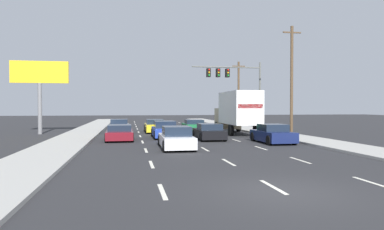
# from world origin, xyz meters

# --- Properties ---
(ground_plane) EXTENTS (140.00, 140.00, 0.00)m
(ground_plane) POSITION_xyz_m (0.00, 25.00, 0.00)
(ground_plane) COLOR #2B2B2D
(sidewalk_right) EXTENTS (3.02, 80.00, 0.14)m
(sidewalk_right) POSITION_xyz_m (8.46, 20.00, 0.07)
(sidewalk_right) COLOR #B2AFA8
(sidewalk_right) RESTS_ON ground_plane
(sidewalk_left) EXTENTS (3.02, 80.00, 0.14)m
(sidewalk_left) POSITION_xyz_m (-8.46, 20.00, 0.07)
(sidewalk_left) COLOR #B2AFA8
(sidewalk_left) RESTS_ON ground_plane
(lane_markings) EXTENTS (6.94, 57.00, 0.01)m
(lane_markings) POSITION_xyz_m (-0.00, 23.16, 0.00)
(lane_markings) COLOR silver
(lane_markings) RESTS_ON ground_plane
(car_silver) EXTENTS (1.89, 4.29, 1.27)m
(car_silver) POSITION_xyz_m (-5.23, 25.40, 0.57)
(car_silver) COLOR #B7BABF
(car_silver) RESTS_ON ground_plane
(car_maroon) EXTENTS (2.02, 4.31, 1.13)m
(car_maroon) POSITION_xyz_m (-5.00, 17.21, 0.53)
(car_maroon) COLOR maroon
(car_maroon) RESTS_ON ground_plane
(car_yellow) EXTENTS (1.90, 4.44, 1.25)m
(car_yellow) POSITION_xyz_m (-1.87, 25.01, 0.58)
(car_yellow) COLOR yellow
(car_yellow) RESTS_ON ground_plane
(car_blue) EXTENTS (1.90, 4.21, 1.33)m
(car_blue) POSITION_xyz_m (-1.55, 18.75, 0.61)
(car_blue) COLOR #1E389E
(car_blue) RESTS_ON ground_plane
(car_white) EXTENTS (1.90, 4.54, 1.32)m
(car_white) POSITION_xyz_m (-1.59, 11.33, 0.59)
(car_white) COLOR white
(car_white) RESTS_ON ground_plane
(car_green) EXTENTS (2.00, 4.10, 1.22)m
(car_green) POSITION_xyz_m (1.88, 24.63, 0.56)
(car_green) COLOR #196B38
(car_green) RESTS_ON ground_plane
(car_black) EXTENTS (2.02, 4.55, 1.20)m
(car_black) POSITION_xyz_m (1.60, 16.74, 0.55)
(car_black) COLOR black
(car_black) RESTS_ON ground_plane
(box_truck) EXTENTS (2.56, 7.86, 3.78)m
(box_truck) POSITION_xyz_m (5.26, 21.47, 2.14)
(box_truck) COLOR white
(box_truck) RESTS_ON ground_plane
(car_navy) EXTENTS (1.97, 4.02, 1.28)m
(car_navy) POSITION_xyz_m (5.30, 13.43, 0.58)
(car_navy) COLOR #141E4C
(car_navy) RESTS_ON ground_plane
(traffic_signal_mast) EXTENTS (7.87, 0.69, 7.45)m
(traffic_signal_mast) POSITION_xyz_m (6.75, 28.96, 5.64)
(traffic_signal_mast) COLOR #595B56
(traffic_signal_mast) RESTS_ON ground_plane
(utility_pole_mid) EXTENTS (1.80, 0.28, 10.11)m
(utility_pole_mid) POSITION_xyz_m (10.96, 22.49, 5.20)
(utility_pole_mid) COLOR brown
(utility_pole_mid) RESTS_ON ground_plane
(utility_pole_far) EXTENTS (1.80, 0.28, 8.61)m
(utility_pole_far) POSITION_xyz_m (10.52, 37.89, 4.44)
(utility_pole_far) COLOR brown
(utility_pole_far) RESTS_ON ground_plane
(roadside_billboard) EXTENTS (4.98, 0.36, 6.55)m
(roadside_billboard) POSITION_xyz_m (-12.18, 24.48, 4.80)
(roadside_billboard) COLOR slate
(roadside_billboard) RESTS_ON ground_plane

